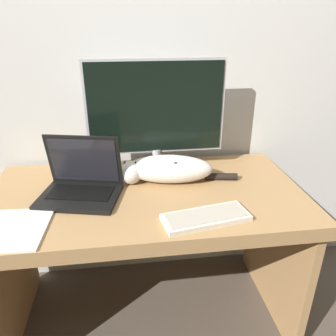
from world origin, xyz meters
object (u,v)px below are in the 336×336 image
laptop (81,185)px  cat (165,169)px  monitor (156,114)px  external_keyboard (206,217)px

laptop → cat: size_ratio=0.67×
laptop → cat: 0.37m
monitor → cat: (0.03, -0.14, -0.22)m
external_keyboard → cat: 0.35m
monitor → cat: 0.26m
laptop → external_keyboard: bearing=-15.0°
external_keyboard → monitor: bearing=95.6°
external_keyboard → cat: size_ratio=0.63×
monitor → laptop: 0.46m
laptop → external_keyboard: 0.54m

